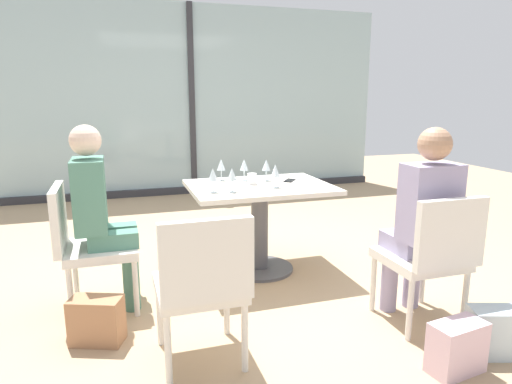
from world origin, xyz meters
name	(u,v)px	position (x,y,z in m)	size (l,w,h in m)	color
ground_plane	(260,269)	(0.00, 0.00, 0.00)	(12.00, 12.00, 0.00)	tan
window_wall_backdrop	(192,111)	(0.00, 3.20, 1.21)	(5.77, 0.10, 2.70)	#9BB7BC
dining_table_main	(260,209)	(0.00, 0.00, 0.53)	(1.13, 0.84, 0.73)	silver
chair_front_right	(431,253)	(0.71, -1.22, 0.50)	(0.46, 0.50, 0.87)	silver
chair_side_end	(86,240)	(-1.33, -0.32, 0.50)	(0.50, 0.46, 0.87)	silver
chair_front_left	(202,281)	(-0.71, -1.22, 0.50)	(0.46, 0.50, 0.87)	silver
person_front_right	(422,216)	(0.71, -1.11, 0.70)	(0.34, 0.39, 1.26)	#9E93B7
person_side_end	(101,209)	(-1.22, -0.32, 0.70)	(0.39, 0.34, 1.26)	#4C7F6B
wine_glass_0	(213,175)	(-0.42, -0.17, 0.86)	(0.07, 0.07, 0.18)	silver
wine_glass_1	(266,166)	(0.10, 0.15, 0.86)	(0.07, 0.07, 0.18)	silver
wine_glass_2	(221,165)	(-0.25, 0.28, 0.86)	(0.07, 0.07, 0.18)	silver
wine_glass_3	(275,171)	(0.08, -0.14, 0.86)	(0.07, 0.07, 0.18)	silver
wine_glass_4	(244,165)	(-0.07, 0.21, 0.86)	(0.07, 0.07, 0.18)	silver
wine_glass_5	(232,175)	(-0.28, -0.20, 0.86)	(0.07, 0.07, 0.18)	silver
coffee_cup	(252,179)	(-0.05, 0.04, 0.78)	(0.08, 0.08, 0.09)	white
cell_phone_on_table	(290,180)	(0.29, 0.09, 0.73)	(0.07, 0.14, 0.01)	black
handbag_0	(496,332)	(0.88, -1.60, 0.14)	(0.30, 0.16, 0.28)	silver
handbag_1	(97,321)	(-1.27, -0.79, 0.14)	(0.30, 0.16, 0.28)	#A3704C
handbag_2	(457,347)	(0.56, -1.66, 0.14)	(0.30, 0.16, 0.28)	beige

